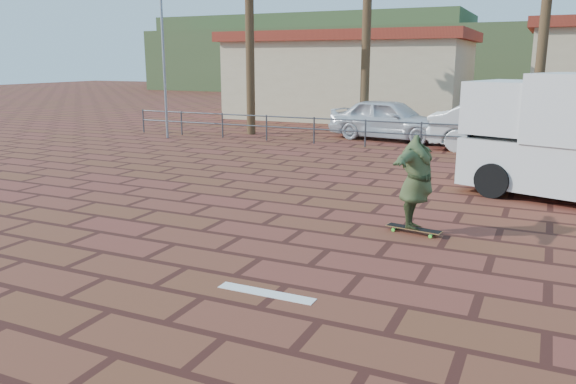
% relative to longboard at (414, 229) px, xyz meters
% --- Properties ---
extents(ground, '(120.00, 120.00, 0.00)m').
position_rel_longboard_xyz_m(ground, '(-1.91, -2.33, -0.08)').
color(ground, maroon).
rests_on(ground, ground).
extents(paint_stripe, '(1.40, 0.22, 0.01)m').
position_rel_longboard_xyz_m(paint_stripe, '(-1.21, -3.53, -0.08)').
color(paint_stripe, white).
rests_on(paint_stripe, ground).
extents(guardrail, '(24.06, 0.06, 1.00)m').
position_rel_longboard_xyz_m(guardrail, '(-1.91, 9.67, 0.60)').
color(guardrail, '#47494F').
rests_on(guardrail, ground).
extents(flagpole, '(1.30, 0.10, 8.00)m').
position_rel_longboard_xyz_m(flagpole, '(-11.79, 8.67, 4.56)').
color(flagpole, gray).
rests_on(flagpole, ground).
extents(building_west, '(12.60, 7.60, 4.50)m').
position_rel_longboard_xyz_m(building_west, '(-7.91, 19.67, 2.20)').
color(building_west, beige).
rests_on(building_west, ground).
extents(hill_front, '(70.00, 18.00, 6.00)m').
position_rel_longboard_xyz_m(hill_front, '(-1.91, 47.67, 2.92)').
color(hill_front, '#384C28').
rests_on(hill_front, ground).
extents(hill_back, '(35.00, 14.00, 8.00)m').
position_rel_longboard_xyz_m(hill_back, '(-23.91, 53.67, 3.92)').
color(hill_back, '#384C28').
rests_on(hill_back, ground).
extents(longboard, '(1.05, 0.39, 0.10)m').
position_rel_longboard_xyz_m(longboard, '(0.00, 0.00, 0.00)').
color(longboard, olive).
rests_on(longboard, ground).
extents(skateboarder, '(0.64, 2.11, 1.70)m').
position_rel_longboard_xyz_m(skateboarder, '(-0.00, -0.00, 0.87)').
color(skateboarder, '#3B4827').
rests_on(skateboarder, longboard).
extents(car_silver, '(4.96, 2.59, 1.61)m').
position_rel_longboard_xyz_m(car_silver, '(-3.63, 11.91, 0.72)').
color(car_silver, silver).
rests_on(car_silver, ground).
extents(car_white, '(5.21, 1.93, 1.70)m').
position_rel_longboard_xyz_m(car_white, '(0.79, 10.67, 0.77)').
color(car_white, silver).
rests_on(car_white, ground).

